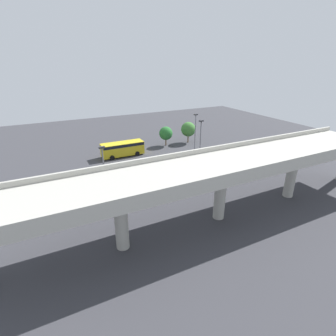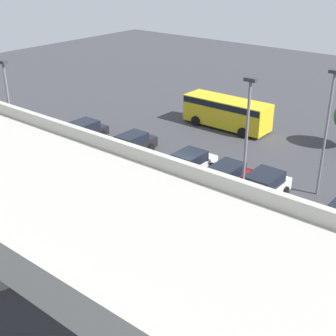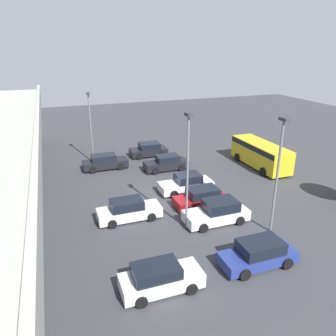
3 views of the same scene
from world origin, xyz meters
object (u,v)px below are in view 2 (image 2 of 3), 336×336
Objects in this scene: parked_car_6 at (82,132)px; lamp_post_mid_lot at (246,139)px; parked_car_2 at (169,214)px; lamp_post_by_overpass at (327,125)px; parked_car_4 at (131,145)px; shuttle_bus at (227,111)px; parked_car_7 at (299,270)px; lamp_post_near_aisle at (9,107)px; parked_car_5 at (47,161)px; parked_car_8 at (225,177)px; parked_car_1 at (262,188)px; parked_car_3 at (188,165)px.

parked_car_6 is 17.23m from lamp_post_mid_lot.
parked_car_2 is 0.58× the size of lamp_post_by_overpass.
shuttle_bus reaches higher than parked_car_4.
shuttle_bus is at bearing 41.53° from parked_car_7.
lamp_post_near_aisle is at bearing 91.18° from parked_car_7.
shuttle_bus is at bearing -54.09° from lamp_post_mid_lot.
parked_car_6 is (5.13, 0.38, 0.00)m from parked_car_4.
lamp_post_by_overpass is (-16.45, -8.80, 4.00)m from parked_car_5.
shuttle_bus is (6.23, -9.95, 0.82)m from parked_car_8.
lamp_post_near_aisle reaches higher than parked_car_7.
parked_car_8 is (8.17, -6.31, -0.02)m from parked_car_7.
parked_car_4 is 0.99× the size of parked_car_5.
parked_car_8 is 5.56m from lamp_post_mid_lot.
parked_car_5 is at bearing 13.66° from lamp_post_mid_lot.
parked_car_5 is 0.60× the size of lamp_post_near_aisle.
parked_car_1 reaches higher than parked_car_2.
parked_car_3 is 0.59× the size of lamp_post_by_overpass.
parked_car_5 is 16.61m from shuttle_bus.
parked_car_8 is 0.56× the size of lamp_post_near_aisle.
lamp_post_by_overpass is at bearing -114.66° from lamp_post_mid_lot.
parked_car_3 is 12.82m from parked_car_7.
parked_car_4 is 8.69m from parked_car_8.
parked_car_7 is at bearing 52.31° from parked_car_8.
parked_car_3 is 1.11× the size of parked_car_8.
shuttle_bus is at bearing -17.44° from parked_car_5.
parked_car_6 is (10.80, 0.23, 0.01)m from parked_car_3.
parked_car_4 is at bearing 94.27° from parked_car_6.
parked_car_3 is at bearing -89.90° from parked_car_1.
parked_car_3 reaches higher than parked_car_4.
parked_car_6 is 0.55× the size of shuttle_bus.
parked_car_4 is 14.77m from lamp_post_by_overpass.
parked_car_2 is at bearing 54.97° from parked_car_4.
parked_car_6 is 1.00× the size of parked_car_8.
parked_car_3 is 10.51m from shuttle_bus.
parked_car_2 is 15.12m from parked_car_6.
parked_car_7 is 21.73m from shuttle_bus.
parked_car_5 reaches higher than parked_car_8.
shuttle_bus is at bearing 21.71° from parked_car_2.
lamp_post_by_overpass is at bearing -29.58° from parked_car_2.
parked_car_5 is at bearing 24.93° from parked_car_6.
lamp_post_mid_lot is (-16.37, -4.27, 0.31)m from lamp_post_near_aisle.
parked_car_7 is at bearing 74.61° from parked_car_6.
lamp_post_mid_lot is at bearing -0.05° from parked_car_1.
parked_car_1 is at bearing 89.30° from parked_car_4.
lamp_post_by_overpass reaches higher than parked_car_3.
parked_car_6 reaches higher than parked_car_8.
parked_car_3 reaches higher than parked_car_5.
parked_car_3 is at bearing 19.64° from lamp_post_by_overpass.
parked_car_2 is 11.35m from parked_car_5.
parked_car_4 is 1.07× the size of parked_car_6.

